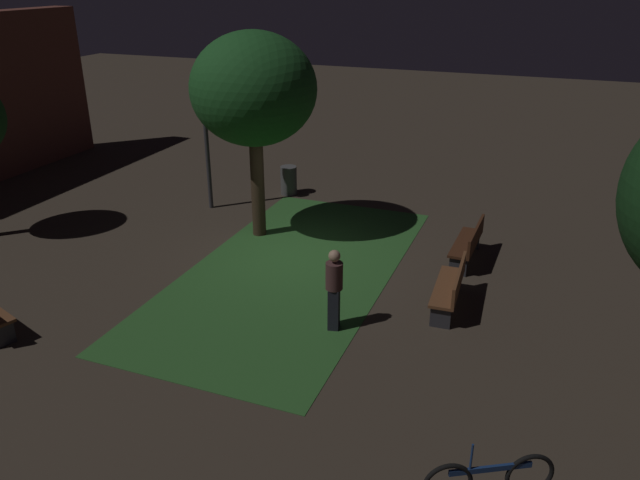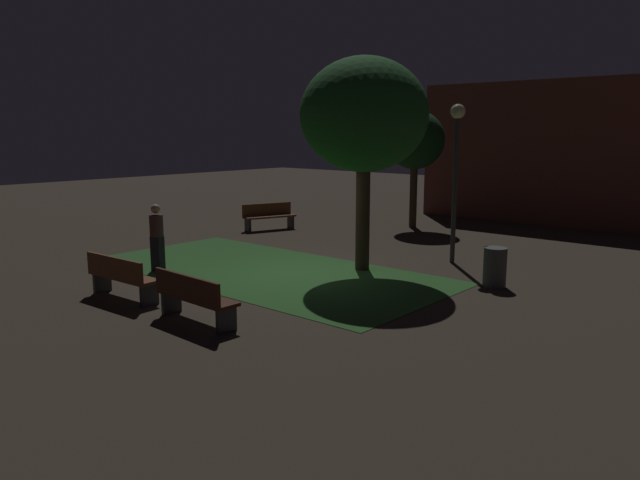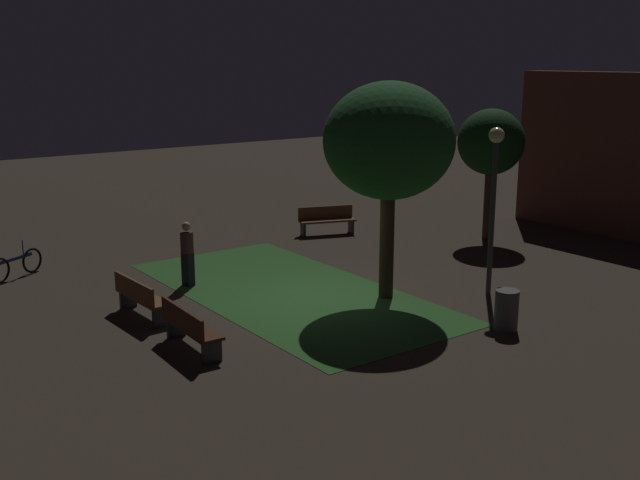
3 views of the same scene
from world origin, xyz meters
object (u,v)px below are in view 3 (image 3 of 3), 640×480
bench_near_trees (140,296)px  bench_front_right (327,219)px  bench_lawn_edge (189,326)px  pedestrian (187,252)px  trash_bin (506,310)px  tree_right_canopy (491,143)px  lamp_post_path_center (494,180)px  tree_tall_center (389,142)px  bicycle (16,265)px

bench_near_trees → bench_front_right: size_ratio=0.98×
bench_lawn_edge → pedestrian: bearing=153.7°
bench_front_right → trash_bin: size_ratio=2.18×
tree_right_canopy → lamp_post_path_center: 5.77m
tree_right_canopy → trash_bin: 8.60m
lamp_post_path_center → tree_right_canopy: bearing=132.2°
trash_bin → pedestrian: 7.76m
pedestrian → trash_bin: bearing=30.0°
bench_near_trees → tree_tall_center: size_ratio=0.36×
trash_bin → bicycle: (-9.90, -7.11, -0.08)m
tree_right_canopy → tree_tall_center: 6.96m
bench_lawn_edge → bench_front_right: size_ratio=0.98×
bench_lawn_edge → bench_front_right: (-6.36, 8.02, 0.00)m
bench_lawn_edge → tree_right_canopy: size_ratio=0.45×
bench_front_right → trash_bin: bearing=-13.7°
lamp_post_path_center → trash_bin: lamp_post_path_center is taller
bench_lawn_edge → bicycle: bicycle is taller
bicycle → pedestrian: pedestrian is taller
bench_lawn_edge → tree_tall_center: tree_tall_center is taller
bicycle → pedestrian: (3.20, 3.24, 0.51)m
trash_bin → bench_near_trees: bearing=-131.7°
bench_near_trees → bicycle: bearing=-164.3°
tree_right_canopy → trash_bin: tree_right_canopy is taller
bench_front_right → bicycle: 9.38m
bench_lawn_edge → bicycle: 7.19m
lamp_post_path_center → bench_front_right: bearing=174.9°
bench_near_trees → bicycle: 4.93m
bench_front_right → trash_bin: 9.47m
tree_tall_center → trash_bin: tree_tall_center is taller
bench_lawn_edge → lamp_post_path_center: (0.97, 7.37, 2.25)m
trash_bin → bicycle: bearing=-144.3°
lamp_post_path_center → bench_lawn_edge: bearing=-97.5°
bench_near_trees → lamp_post_path_center: lamp_post_path_center is taller
bench_lawn_edge → pedestrian: pedestrian is taller
tree_tall_center → trash_bin: (3.13, 0.56, -3.21)m
lamp_post_path_center → bicycle: 12.08m
bench_front_right → tree_tall_center: bearing=-24.7°
bench_near_trees → bench_lawn_edge: same height
bench_front_right → lamp_post_path_center: 7.69m
bench_lawn_edge → pedestrian: size_ratio=1.13×
bicycle → bench_lawn_edge: bearing=10.7°
bench_lawn_edge → tree_tall_center: (-0.28, 5.23, 3.16)m
lamp_post_path_center → trash_bin: size_ratio=4.63×
bench_near_trees → lamp_post_path_center: bearing=66.0°
tree_tall_center → bench_near_trees: bearing=-111.3°
bench_near_trees → pedestrian: 2.48m
bench_front_right → tree_tall_center: 7.40m
trash_bin → pedestrian: bearing=-150.0°
bench_front_right → tree_tall_center: (6.08, -2.79, 3.16)m
bench_near_trees → bench_lawn_edge: (2.32, -0.00, 0.00)m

